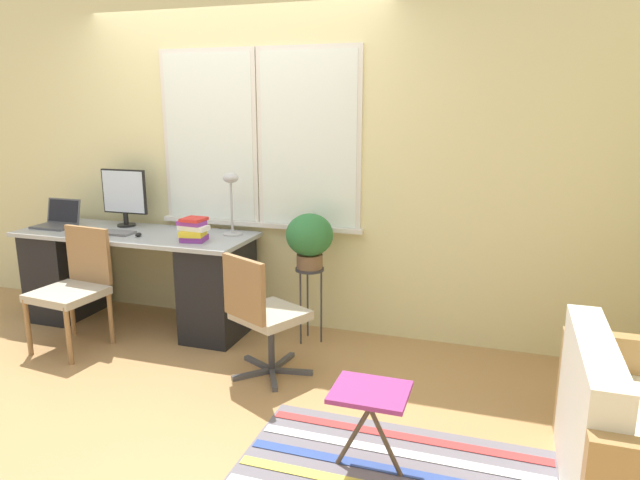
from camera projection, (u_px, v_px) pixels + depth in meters
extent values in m
plane|color=tan|center=(199.00, 351.00, 4.21)|extent=(14.00, 14.00, 0.00)
cube|color=beige|center=(238.00, 158.00, 4.58)|extent=(9.00, 0.06, 2.70)
cube|color=silver|center=(210.00, 138.00, 4.58)|extent=(0.83, 0.02, 1.38)
cube|color=white|center=(209.00, 138.00, 4.57)|extent=(0.76, 0.01, 1.31)
cube|color=silver|center=(309.00, 140.00, 4.32)|extent=(0.83, 0.02, 1.38)
cube|color=white|center=(308.00, 140.00, 4.31)|extent=(0.76, 0.01, 1.31)
cube|color=silver|center=(260.00, 224.00, 4.61)|extent=(1.73, 0.11, 0.04)
cube|color=#9EA3A8|center=(135.00, 234.00, 4.56)|extent=(1.93, 0.67, 0.03)
cube|color=black|center=(66.00, 273.00, 4.87)|extent=(0.40, 0.59, 0.74)
cube|color=black|center=(218.00, 289.00, 4.43)|extent=(0.40, 0.59, 0.74)
cube|color=#4C4C51|center=(54.00, 227.00, 4.72)|extent=(0.33, 0.21, 0.02)
cube|color=#4C4C51|center=(64.00, 211.00, 4.81)|extent=(0.33, 0.06, 0.21)
cube|color=black|center=(63.00, 211.00, 4.81)|extent=(0.29, 0.05, 0.18)
cylinder|color=black|center=(126.00, 225.00, 4.79)|extent=(0.15, 0.15, 0.02)
cylinder|color=black|center=(126.00, 218.00, 4.77)|extent=(0.04, 0.04, 0.10)
cube|color=black|center=(124.00, 192.00, 4.72)|extent=(0.41, 0.02, 0.37)
cube|color=silver|center=(123.00, 192.00, 4.71)|extent=(0.39, 0.01, 0.34)
cube|color=slate|center=(109.00, 232.00, 4.52)|extent=(0.42, 0.15, 0.02)
ellipsoid|color=black|center=(138.00, 235.00, 4.40)|extent=(0.04, 0.06, 0.03)
cylinder|color=#ADADB2|center=(233.00, 234.00, 4.47)|extent=(0.15, 0.15, 0.01)
cylinder|color=#ADADB2|center=(232.00, 207.00, 4.42)|extent=(0.02, 0.02, 0.41)
ellipsoid|color=#ADADB2|center=(231.00, 178.00, 4.37)|extent=(0.12, 0.12, 0.08)
cube|color=purple|center=(194.00, 238.00, 4.26)|extent=(0.20, 0.19, 0.04)
cube|color=yellow|center=(193.00, 233.00, 4.24)|extent=(0.20, 0.18, 0.04)
cube|color=white|center=(194.00, 228.00, 4.24)|extent=(0.23, 0.13, 0.04)
cube|color=purple|center=(192.00, 223.00, 4.24)|extent=(0.20, 0.14, 0.03)
cube|color=red|center=(194.00, 219.00, 4.23)|extent=(0.17, 0.17, 0.02)
cylinder|color=olive|center=(28.00, 327.00, 4.10)|extent=(0.04, 0.04, 0.43)
cylinder|color=olive|center=(68.00, 336.00, 3.94)|extent=(0.04, 0.04, 0.43)
cylinder|color=olive|center=(72.00, 309.00, 4.45)|extent=(0.04, 0.04, 0.43)
cylinder|color=olive|center=(111.00, 317.00, 4.29)|extent=(0.04, 0.04, 0.43)
cube|color=#B2A893|center=(67.00, 294.00, 4.15)|extent=(0.50, 0.48, 0.06)
cube|color=olive|center=(88.00, 255.00, 4.29)|extent=(0.41, 0.08, 0.43)
cube|color=#47474C|center=(259.00, 363.00, 3.97)|extent=(0.27, 0.16, 0.03)
cube|color=#47474C|center=(252.00, 374.00, 3.81)|extent=(0.22, 0.23, 0.03)
cube|color=#47474C|center=(273.00, 380.00, 3.73)|extent=(0.16, 0.27, 0.03)
cube|color=#47474C|center=(292.00, 371.00, 3.85)|extent=(0.28, 0.08, 0.03)
cube|color=#47474C|center=(282.00, 362.00, 3.99)|extent=(0.08, 0.28, 0.03)
cylinder|color=#333338|center=(271.00, 344.00, 3.83)|extent=(0.04, 0.04, 0.35)
cube|color=#B2A893|center=(271.00, 315.00, 3.78)|extent=(0.55, 0.54, 0.06)
cube|color=olive|center=(244.00, 289.00, 3.58)|extent=(0.36, 0.21, 0.40)
cube|color=white|center=(593.00, 378.00, 2.53)|extent=(0.16, 0.96, 0.35)
cube|color=#A87F4C|center=(630.00, 391.00, 3.00)|extent=(0.70, 0.09, 0.61)
cylinder|color=#333338|center=(310.00, 269.00, 4.26)|extent=(0.22, 0.22, 0.02)
cylinder|color=#333338|center=(321.00, 307.00, 4.30)|extent=(0.01, 0.01, 0.56)
cylinder|color=#333338|center=(308.00, 302.00, 4.41)|extent=(0.01, 0.01, 0.56)
cylinder|color=#333338|center=(301.00, 309.00, 4.27)|extent=(0.01, 0.01, 0.56)
cylinder|color=brown|center=(310.00, 261.00, 4.24)|extent=(0.19, 0.19, 0.11)
ellipsoid|color=#2D7038|center=(310.00, 235.00, 4.20)|extent=(0.35, 0.35, 0.32)
cube|color=slate|center=(395.00, 471.00, 2.83)|extent=(1.55, 0.85, 0.01)
cube|color=#334C99|center=(395.00, 470.00, 2.83)|extent=(1.52, 0.07, 0.00)
cube|color=white|center=(400.00, 453.00, 2.97)|extent=(1.52, 0.07, 0.00)
cube|color=#C63838|center=(406.00, 437.00, 3.11)|extent=(1.52, 0.07, 0.00)
cube|color=#93337A|center=(370.00, 392.00, 2.74)|extent=(0.37, 0.31, 0.02)
cylinder|color=#4C3D2D|center=(357.00, 430.00, 2.81)|extent=(0.22, 0.02, 0.42)
cylinder|color=#4C3D2D|center=(382.00, 435.00, 2.77)|extent=(0.22, 0.02, 0.42)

